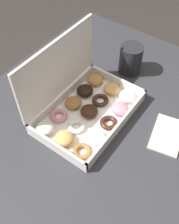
{
  "coord_description": "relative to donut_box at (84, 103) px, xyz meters",
  "views": [
    {
      "loc": [
        -0.37,
        -0.3,
        1.45
      ],
      "look_at": [
        0.07,
        0.02,
        0.78
      ],
      "focal_mm": 42.0,
      "sensor_mm": 36.0,
      "label": 1
    }
  ],
  "objects": [
    {
      "name": "coffee_mug",
      "position": [
        0.27,
        -0.02,
        0.01
      ],
      "size": [
        0.08,
        0.08,
        0.11
      ],
      "color": "#232328",
      "rests_on": "dining_table"
    },
    {
      "name": "donut_box",
      "position": [
        0.0,
        0.0,
        0.0
      ],
      "size": [
        0.35,
        0.24,
        0.25
      ],
      "color": "white",
      "rests_on": "dining_table"
    },
    {
      "name": "paper_napkin",
      "position": [
        0.07,
        -0.27,
        -0.04
      ],
      "size": [
        0.16,
        0.12,
        0.01
      ],
      "color": "beige",
      "rests_on": "dining_table"
    },
    {
      "name": "dining_table",
      "position": [
        -0.07,
        -0.05,
        -0.15
      ],
      "size": [
        1.19,
        0.82,
        0.77
      ],
      "color": "#2D2D33",
      "rests_on": "ground_plane"
    },
    {
      "name": "ground_plane",
      "position": [
        -0.07,
        -0.05,
        -0.81
      ],
      "size": [
        8.0,
        8.0,
        0.0
      ],
      "primitive_type": "plane",
      "color": "#2D2826"
    }
  ]
}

